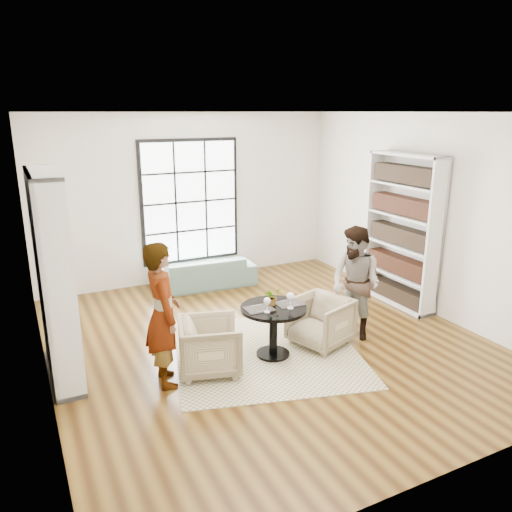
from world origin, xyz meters
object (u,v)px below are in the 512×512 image
pedestal_table (273,320)px  sofa (204,272)px  armchair_right (320,321)px  wine_glass_right (291,297)px  person_right (356,283)px  wine_glass_left (267,302)px  flower_centerpiece (272,296)px  armchair_left (210,346)px  person_left (163,315)px

pedestal_table → sofa: 2.88m
armchair_right → wine_glass_right: wine_glass_right is taller
pedestal_table → sofa: (0.15, 2.87, -0.22)m
person_right → wine_glass_left: 1.43m
armchair_right → person_right: 0.71m
sofa → flower_centerpiece: (-0.13, -2.80, 0.52)m
sofa → armchair_left: bearing=74.4°
sofa → wine_glass_left: 3.05m
wine_glass_left → sofa: bearing=84.3°
person_left → armchair_right: bearing=-84.8°
pedestal_table → armchair_left: bearing=-179.1°
armchair_left → armchair_right: bearing=-73.0°
person_right → wine_glass_right: 1.12m
person_left → wine_glass_left: (1.26, -0.10, -0.03)m
pedestal_table → person_left: 1.45m
pedestal_table → sofa: bearing=87.0°
armchair_right → flower_centerpiece: size_ratio=3.15×
flower_centerpiece → person_right: bearing=-2.5°
armchair_left → person_right: bearing=-73.3°
wine_glass_left → armchair_left: bearing=171.8°
armchair_right → person_left: size_ratio=0.43×
sofa → person_right: size_ratio=1.16×
armchair_right → wine_glass_left: (-0.87, -0.13, 0.48)m
armchair_left → sofa: bearing=-3.3°
armchair_right → wine_glass_right: 0.76m
armchair_left → person_right: size_ratio=0.46×
armchair_left → wine_glass_left: bearing=-82.3°
person_left → flower_centerpiece: (1.43, 0.08, -0.06)m
person_right → wine_glass_left: (-1.42, -0.13, 0.03)m
pedestal_table → flower_centerpiece: bearing=77.7°
flower_centerpiece → armchair_left: bearing=-174.5°
person_left → flower_centerpiece: 1.43m
sofa → wine_glass_left: (-0.30, -2.99, 0.54)m
wine_glass_left → wine_glass_right: bearing=-3.1°
person_left → pedestal_table: bearing=-85.0°
pedestal_table → wine_glass_right: wine_glass_right is taller
wine_glass_left → pedestal_table: bearing=37.5°
armchair_left → armchair_right: size_ratio=1.01×
pedestal_table → person_left: bearing=-179.5°
armchair_left → wine_glass_left: (0.71, -0.10, 0.48)m
armchair_left → person_left: (-0.55, -0.00, 0.51)m
pedestal_table → sofa: pedestal_table is taller
person_left → flower_centerpiece: person_left is taller
wine_glass_right → person_right: bearing=7.7°
armchair_right → person_left: 2.19m
sofa → person_right: bearing=115.1°
sofa → armchair_right: size_ratio=2.52×
sofa → flower_centerpiece: 2.85m
armchair_right → wine_glass_right: (-0.55, -0.15, 0.49)m
armchair_right → armchair_left: bearing=-107.5°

